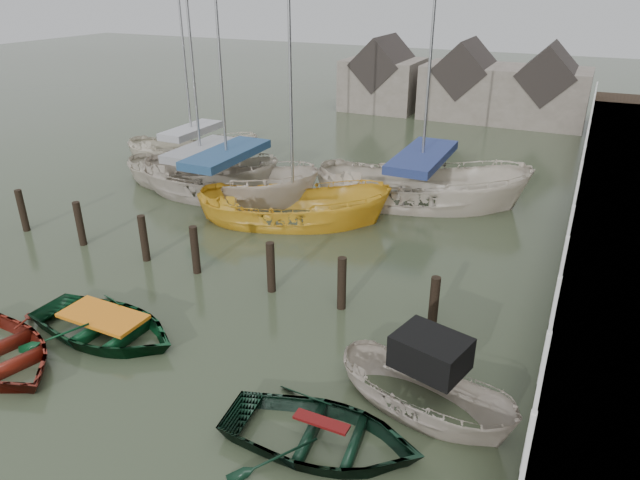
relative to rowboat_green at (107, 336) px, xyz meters
The scene contains 12 objects.
ground 1.28m from the rowboat_green, 20.66° to the left, with size 120.00×120.00×0.00m, color #2E3622.
pier 14.96m from the rowboat_green, 44.39° to the left, with size 3.04×32.00×2.70m.
mooring_pilings 3.49m from the rowboat_green, 88.58° to the left, with size 13.72×0.22×1.80m.
far_sheds 26.60m from the rowboat_green, 85.60° to the left, with size 14.00×4.08×4.39m.
rowboat_green is the anchor object (origin of this frame).
rowboat_dkgreen 5.99m from the rowboat_green, ahead, with size 2.58×3.61×0.75m, color black.
motorboat 7.32m from the rowboat_green, ahead, with size 3.92×2.28×2.21m.
sailboat_a 10.51m from the rowboat_green, 113.89° to the left, with size 6.60×3.86×10.03m.
sailboat_b 9.31m from the rowboat_green, 106.08° to the left, with size 7.42×3.34×11.65m.
sailboat_c 7.92m from the rowboat_green, 84.92° to the left, with size 6.95×4.61×10.98m.
sailboat_d 12.08m from the rowboat_green, 70.32° to the left, with size 8.17×4.74×11.67m.
sailboat_e 13.93m from the rowboat_green, 118.59° to the left, with size 6.26×4.36×10.02m.
Camera 1 is at (7.96, -8.27, 7.51)m, focal length 32.00 mm.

